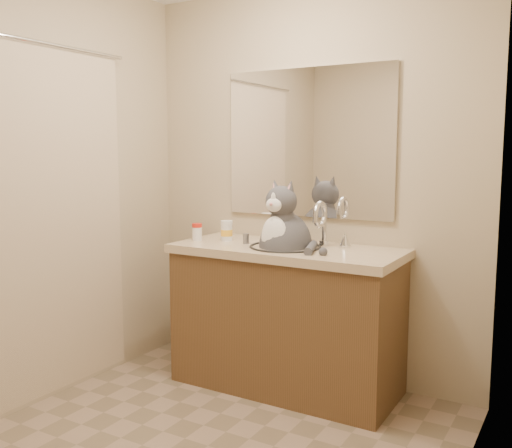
{
  "coord_description": "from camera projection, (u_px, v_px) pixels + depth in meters",
  "views": [
    {
      "loc": [
        1.5,
        -1.94,
        1.4
      ],
      "look_at": [
        -0.02,
        0.65,
        1.02
      ],
      "focal_mm": 40.0,
      "sensor_mm": 36.0,
      "label": 1
    }
  ],
  "objects": [
    {
      "name": "room",
      "position": [
        184.0,
        198.0,
        2.44
      ],
      "size": [
        2.22,
        2.52,
        2.42
      ],
      "color": "gray",
      "rests_on": "ground"
    },
    {
      "name": "vanity",
      "position": [
        286.0,
        314.0,
        3.36
      ],
      "size": [
        1.34,
        0.59,
        1.12
      ],
      "color": "brown",
      "rests_on": "ground"
    },
    {
      "name": "mirror",
      "position": [
        308.0,
        143.0,
        3.47
      ],
      "size": [
        1.1,
        0.02,
        0.9
      ],
      "primitive_type": "cube",
      "color": "white",
      "rests_on": "room"
    },
    {
      "name": "shower_curtain",
      "position": [
        41.0,
        220.0,
        3.08
      ],
      "size": [
        0.02,
        1.3,
        1.93
      ],
      "color": "beige",
      "rests_on": "ground"
    },
    {
      "name": "cat",
      "position": [
        285.0,
        241.0,
        3.29
      ],
      "size": [
        0.43,
        0.39,
        0.61
      ],
      "rotation": [
        0.0,
        0.0,
        -0.12
      ],
      "color": "#444448",
      "rests_on": "vanity"
    },
    {
      "name": "pill_bottle_redcap",
      "position": [
        197.0,
        232.0,
        3.54
      ],
      "size": [
        0.08,
        0.08,
        0.11
      ],
      "rotation": [
        0.0,
        0.0,
        -0.41
      ],
      "color": "white",
      "rests_on": "vanity"
    },
    {
      "name": "pill_bottle_orange",
      "position": [
        227.0,
        231.0,
        3.52
      ],
      "size": [
        0.09,
        0.09,
        0.12
      ],
      "rotation": [
        0.0,
        0.0,
        -0.31
      ],
      "color": "white",
      "rests_on": "vanity"
    },
    {
      "name": "grey_canister",
      "position": [
        246.0,
        239.0,
        3.41
      ],
      "size": [
        0.05,
        0.05,
        0.06
      ],
      "rotation": [
        0.0,
        0.0,
        0.22
      ],
      "color": "slate",
      "rests_on": "vanity"
    }
  ]
}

